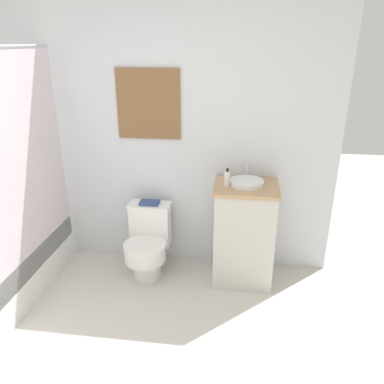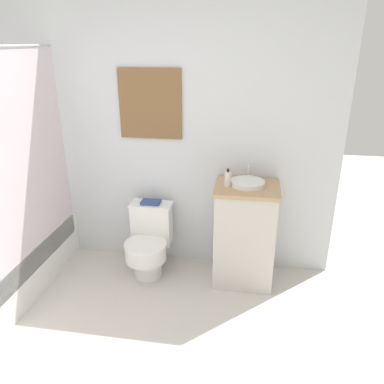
# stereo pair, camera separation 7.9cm
# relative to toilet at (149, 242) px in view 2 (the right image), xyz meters

# --- Properties ---
(wall_back) EXTENTS (3.52, 0.07, 2.50)m
(wall_back) POSITION_rel_toilet_xyz_m (-0.13, 0.29, 0.95)
(wall_back) COLOR silver
(wall_back) RESTS_ON ground_plane
(shower_area) EXTENTS (0.57, 1.55, 1.98)m
(shower_area) POSITION_rel_toilet_xyz_m (-1.08, -0.51, -0.03)
(shower_area) COLOR white
(shower_area) RESTS_ON ground_plane
(toilet) EXTENTS (0.38, 0.52, 0.64)m
(toilet) POSITION_rel_toilet_xyz_m (0.00, 0.00, 0.00)
(toilet) COLOR white
(toilet) RESTS_ON ground_plane
(vanity) EXTENTS (0.53, 0.46, 0.90)m
(vanity) POSITION_rel_toilet_xyz_m (0.86, 0.02, 0.14)
(vanity) COLOR beige
(vanity) RESTS_ON ground_plane
(sink) EXTENTS (0.28, 0.32, 0.13)m
(sink) POSITION_rel_toilet_xyz_m (0.86, 0.04, 0.61)
(sink) COLOR white
(sink) RESTS_ON vanity
(soap_bottle) EXTENTS (0.05, 0.05, 0.15)m
(soap_bottle) POSITION_rel_toilet_xyz_m (0.70, -0.01, 0.65)
(soap_bottle) COLOR silver
(soap_bottle) RESTS_ON vanity
(book_on_tank) EXTENTS (0.17, 0.12, 0.02)m
(book_on_tank) POSITION_rel_toilet_xyz_m (0.00, 0.12, 0.34)
(book_on_tank) COLOR #33477F
(book_on_tank) RESTS_ON toilet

